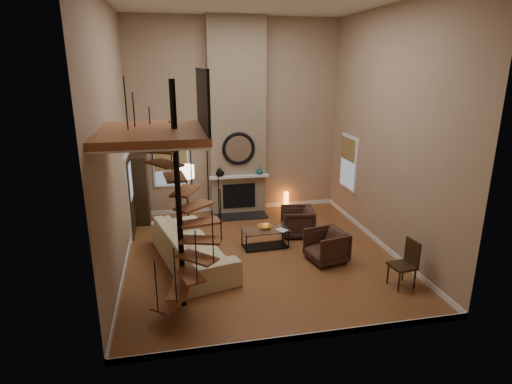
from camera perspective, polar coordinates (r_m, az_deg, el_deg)
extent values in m
cube|color=#975D30|center=(9.86, 0.47, -8.50)|extent=(6.00, 6.50, 0.01)
cube|color=tan|center=(12.19, -2.74, 9.94)|extent=(6.00, 0.02, 5.50)
cube|color=tan|center=(5.96, 7.09, 2.39)|extent=(6.00, 0.02, 5.50)
cube|color=tan|center=(8.90, -18.85, 6.46)|extent=(0.02, 6.50, 5.50)
cube|color=tan|center=(10.09, 17.58, 7.71)|extent=(0.02, 6.50, 5.50)
cube|color=white|center=(12.79, -2.56, -2.11)|extent=(6.00, 0.02, 0.12)
cube|color=white|center=(7.13, 6.24, -19.01)|extent=(6.00, 0.02, 0.12)
cube|color=white|center=(9.72, -17.27, -9.30)|extent=(0.02, 6.50, 0.12)
cube|color=white|center=(10.81, 16.27, -6.48)|extent=(0.02, 6.50, 0.12)
cube|color=#8B755A|center=(12.01, -2.59, 9.84)|extent=(1.60, 0.38, 5.50)
cube|color=black|center=(12.18, -2.06, -3.29)|extent=(1.50, 0.60, 0.04)
cube|color=black|center=(12.28, -2.31, -0.51)|extent=(0.95, 0.02, 0.72)
cube|color=white|center=(12.04, -2.28, 2.10)|extent=(1.70, 0.18, 0.06)
torus|color=black|center=(11.92, -2.37, 5.89)|extent=(0.94, 0.10, 0.94)
cylinder|color=white|center=(11.93, -2.38, 5.90)|extent=(0.80, 0.01, 0.80)
imported|color=black|center=(11.97, -4.92, 2.72)|extent=(0.24, 0.24, 0.25)
imported|color=#195851|center=(12.15, 0.48, 2.91)|extent=(0.20, 0.20, 0.21)
cube|color=white|center=(12.22, -11.50, 4.17)|extent=(1.02, 0.04, 1.52)
cube|color=#8C9EB2|center=(12.20, -11.50, 4.14)|extent=(0.90, 0.01, 1.40)
cube|color=#A18748|center=(12.14, -11.55, 5.09)|extent=(0.90, 0.01, 0.98)
cube|color=white|center=(12.05, 12.48, 3.92)|extent=(0.04, 1.02, 1.52)
cube|color=#8C9EB2|center=(12.04, 12.37, 3.91)|extent=(0.01, 0.90, 1.40)
cube|color=#A18748|center=(11.95, 12.42, 5.71)|extent=(0.01, 0.90, 0.63)
cube|color=white|center=(11.03, -16.81, -0.57)|extent=(0.06, 1.05, 2.16)
cube|color=black|center=(11.04, -16.62, -0.68)|extent=(0.05, 0.90, 2.05)
cube|color=#8C9EB2|center=(10.92, -16.65, 1.46)|extent=(0.01, 0.60, 0.90)
cube|color=#9C5933|center=(6.99, -13.89, 7.79)|extent=(1.70, 2.20, 0.12)
cube|color=white|center=(7.00, -13.85, 7.19)|extent=(1.70, 2.20, 0.03)
cube|color=black|center=(6.95, -7.29, 12.50)|extent=(0.04, 2.20, 0.94)
cylinder|color=black|center=(7.26, -10.49, -1.19)|extent=(0.10, 0.10, 4.02)
cube|color=#9C5933|center=(7.73, -11.41, -14.38)|extent=(0.71, 0.78, 0.04)
cylinder|color=black|center=(7.25, -13.40, -12.44)|extent=(0.02, 0.02, 0.94)
cube|color=#9C5933|center=(7.53, -10.28, -12.89)|extent=(0.46, 0.77, 0.04)
cylinder|color=black|center=(7.00, -10.92, -11.01)|extent=(0.02, 0.02, 0.94)
cube|color=#9C5933|center=(7.42, -9.03, -11.02)|extent=(0.55, 0.79, 0.04)
cylinder|color=black|center=(6.91, -8.13, -8.83)|extent=(0.02, 0.02, 0.94)
cube|color=#9C5933|center=(7.39, -8.00, -8.83)|extent=(0.75, 0.74, 0.04)
cylinder|color=black|center=(6.99, -5.89, -6.09)|extent=(0.02, 0.02, 0.94)
cube|color=#9C5933|center=(7.42, -7.49, -6.48)|extent=(0.79, 0.53, 0.04)
cylinder|color=black|center=(7.19, -4.82, -3.16)|extent=(0.02, 0.02, 0.94)
cube|color=#9C5933|center=(7.49, -7.62, -4.13)|extent=(0.77, 0.48, 0.04)
cylinder|color=black|center=(7.43, -5.10, -0.36)|extent=(0.02, 0.02, 0.94)
cube|color=#9C5933|center=(7.54, -8.37, -1.90)|extent=(0.77, 0.72, 0.04)
cylinder|color=black|center=(7.65, -6.56, 2.11)|extent=(0.02, 0.02, 0.94)
cube|color=#9C5933|center=(7.56, -9.57, 0.15)|extent=(0.58, 0.79, 0.04)
cylinder|color=black|center=(7.77, -8.84, 4.23)|extent=(0.02, 0.02, 0.94)
cube|color=#9C5933|center=(7.51, -10.98, 2.02)|extent=(0.41, 0.75, 0.04)
cylinder|color=black|center=(7.75, -11.51, 6.03)|extent=(0.02, 0.02, 0.94)
cube|color=#9C5933|center=(7.39, -12.36, 3.78)|extent=(0.68, 0.79, 0.04)
cylinder|color=black|center=(7.60, -14.10, 7.64)|extent=(0.02, 0.02, 0.94)
cube|color=#9C5933|center=(7.21, -13.42, 5.51)|extent=(0.80, 0.64, 0.04)
cylinder|color=black|center=(7.32, -16.16, 9.21)|extent=(0.02, 0.02, 0.94)
cube|color=#9C5933|center=(7.00, -13.94, 7.30)|extent=(0.72, 0.34, 0.04)
cylinder|color=black|center=(6.97, -17.23, 10.91)|extent=(0.02, 0.02, 0.94)
cube|color=black|center=(11.99, -15.36, 0.44)|extent=(0.40, 0.84, 1.88)
imported|color=#CDBD8E|center=(9.43, -8.82, -7.27)|extent=(1.84, 3.13, 0.86)
imported|color=#3E251C|center=(10.87, 6.03, -4.05)|extent=(0.95, 0.93, 0.75)
imported|color=#3E251C|center=(9.59, 9.92, -7.20)|extent=(0.94, 0.92, 0.73)
cube|color=silver|center=(10.06, 1.26, -5.20)|extent=(1.18, 0.64, 0.02)
cube|color=black|center=(10.23, 1.25, -7.35)|extent=(1.08, 0.54, 0.01)
cylinder|color=black|center=(9.83, -1.31, -7.16)|extent=(0.03, 0.03, 0.42)
cylinder|color=black|center=(10.11, 4.46, -6.50)|extent=(0.03, 0.03, 0.42)
cylinder|color=black|center=(10.22, -1.91, -6.18)|extent=(0.03, 0.03, 0.42)
cylinder|color=black|center=(10.49, 3.65, -5.58)|extent=(0.03, 0.03, 0.42)
imported|color=orange|center=(10.09, 1.20, -4.79)|extent=(0.36, 0.36, 0.09)
imported|color=gray|center=(10.00, 3.42, -5.24)|extent=(0.32, 0.34, 0.03)
cylinder|color=black|center=(11.58, -9.09, -4.63)|extent=(0.37, 0.37, 0.03)
cylinder|color=black|center=(11.32, -9.27, -0.94)|extent=(0.04, 0.04, 1.59)
cylinder|color=#F2E5C6|center=(11.12, -9.46, 2.75)|extent=(0.41, 0.41, 0.33)
cylinder|color=orange|center=(12.88, 4.12, -1.11)|extent=(0.14, 0.14, 0.52)
cube|color=black|center=(8.84, 19.25, -9.47)|extent=(0.49, 0.49, 0.05)
cube|color=black|center=(8.86, 20.48, -7.71)|extent=(0.09, 0.42, 0.52)
cylinder|color=black|center=(8.72, 18.86, -11.52)|extent=(0.04, 0.04, 0.42)
cylinder|color=black|center=(8.93, 20.74, -11.03)|extent=(0.04, 0.04, 0.42)
cylinder|color=black|center=(8.97, 17.47, -10.55)|extent=(0.04, 0.04, 0.42)
cylinder|color=black|center=(9.17, 19.34, -10.10)|extent=(0.04, 0.04, 0.42)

